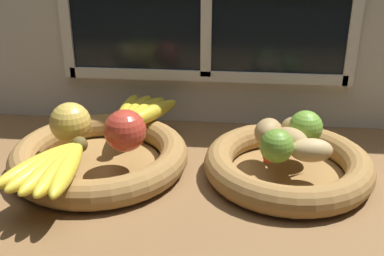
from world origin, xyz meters
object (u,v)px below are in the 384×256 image
(fruit_bowl_left, at_px, (100,156))
(potato_large, at_px, (290,140))
(chili_pepper, at_px, (294,150))
(lime_near, at_px, (277,146))
(fruit_bowl_right, at_px, (288,165))
(potato_oblong, at_px, (268,132))
(banana_bunch_front, at_px, (54,166))
(potato_small, at_px, (311,150))
(apple_red_right, at_px, (125,131))
(potato_back, at_px, (299,130))
(apple_golden_left, at_px, (70,123))
(banana_bunch_back, at_px, (138,113))
(lime_far, at_px, (306,127))

(fruit_bowl_left, relative_size, potato_large, 4.85)
(potato_large, relative_size, chili_pepper, 0.59)
(lime_near, bearing_deg, fruit_bowl_left, 172.98)
(fruit_bowl_right, xyz_separation_m, chili_pepper, (0.01, -0.02, 0.04))
(fruit_bowl_left, bearing_deg, fruit_bowl_right, 0.00)
(potato_oblong, bearing_deg, banana_bunch_front, -156.42)
(banana_bunch_front, xyz_separation_m, potato_small, (0.44, 0.09, 0.00))
(apple_red_right, bearing_deg, potato_oblong, 11.21)
(fruit_bowl_left, relative_size, potato_back, 4.75)
(lime_near, bearing_deg, potato_large, 56.31)
(potato_back, distance_m, potato_large, 0.05)
(fruit_bowl_right, bearing_deg, lime_near, -123.69)
(apple_golden_left, distance_m, potato_oblong, 0.38)
(banana_bunch_back, height_order, potato_small, potato_small)
(banana_bunch_front, bearing_deg, potato_oblong, 23.58)
(apple_golden_left, height_order, potato_small, apple_golden_left)
(apple_red_right, bearing_deg, banana_bunch_back, 93.06)
(banana_bunch_front, bearing_deg, potato_large, 17.78)
(fruit_bowl_left, relative_size, lime_far, 5.33)
(potato_large, bearing_deg, apple_red_right, -175.73)
(fruit_bowl_left, xyz_separation_m, lime_far, (0.40, 0.04, 0.06))
(apple_golden_left, bearing_deg, potato_oblong, 4.01)
(potato_large, xyz_separation_m, lime_near, (-0.03, -0.04, 0.01))
(apple_red_right, xyz_separation_m, lime_near, (0.28, -0.02, -0.01))
(banana_bunch_front, relative_size, lime_far, 3.05)
(apple_red_right, distance_m, potato_back, 0.33)
(lime_near, bearing_deg, potato_small, 6.67)
(apple_golden_left, bearing_deg, lime_near, -6.57)
(apple_red_right, xyz_separation_m, potato_back, (0.33, 0.07, -0.01))
(apple_red_right, xyz_separation_m, chili_pepper, (0.31, 0.01, -0.03))
(potato_small, relative_size, potato_large, 1.07)
(fruit_bowl_right, height_order, apple_red_right, apple_red_right)
(fruit_bowl_right, xyz_separation_m, potato_large, (0.00, 0.00, 0.05))
(fruit_bowl_left, distance_m, lime_far, 0.40)
(potato_oblong, distance_m, lime_near, 0.07)
(potato_back, xyz_separation_m, potato_oblong, (-0.06, -0.02, 0.00))
(potato_back, height_order, potato_large, potato_back)
(potato_oblong, xyz_separation_m, potato_large, (0.04, -0.03, -0.00))
(banana_bunch_back, bearing_deg, potato_oblong, -18.50)
(banana_bunch_back, xyz_separation_m, lime_near, (0.28, -0.16, 0.01))
(apple_golden_left, xyz_separation_m, chili_pepper, (0.42, -0.02, -0.03))
(potato_back, bearing_deg, banana_bunch_front, -157.45)
(lime_far, bearing_deg, potato_oblong, -170.75)
(fruit_bowl_left, distance_m, chili_pepper, 0.37)
(apple_golden_left, xyz_separation_m, potato_large, (0.42, -0.00, -0.02))
(banana_bunch_back, distance_m, lime_far, 0.35)
(potato_small, relative_size, chili_pepper, 0.63)
(fruit_bowl_left, xyz_separation_m, lime_near, (0.34, -0.04, 0.06))
(potato_large, bearing_deg, lime_far, 52.13)
(potato_large, bearing_deg, potato_back, 65.56)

